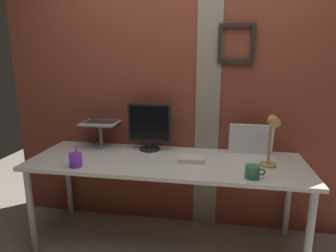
{
  "coord_description": "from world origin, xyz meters",
  "views": [
    {
      "loc": [
        0.22,
        -2.01,
        1.51
      ],
      "look_at": [
        -0.15,
        0.19,
        0.98
      ],
      "focal_mm": 30.61,
      "sensor_mm": 36.0,
      "label": 1
    }
  ],
  "objects": [
    {
      "name": "ground_plane",
      "position": [
        0.0,
        0.0,
        0.0
      ],
      "size": [
        6.0,
        6.0,
        0.0
      ],
      "primitive_type": "plane",
      "color": "gray"
    },
    {
      "name": "whiteboard_panel",
      "position": [
        0.52,
        0.34,
        0.86
      ],
      "size": [
        0.35,
        0.06,
        0.26
      ],
      "primitive_type": "cube",
      "rotation": [
        0.16,
        0.0,
        0.0
      ],
      "color": "white",
      "rests_on": "desk"
    },
    {
      "name": "pen_cup",
      "position": [
        -0.78,
        -0.16,
        0.78
      ],
      "size": [
        0.09,
        0.09,
        0.16
      ],
      "color": "purple",
      "rests_on": "desk"
    },
    {
      "name": "laptop_stand",
      "position": [
        -0.78,
        0.32,
        0.88
      ],
      "size": [
        0.28,
        0.22,
        0.22
      ],
      "color": "gray",
      "rests_on": "desk"
    },
    {
      "name": "desk_lamp",
      "position": [
        0.62,
        0.03,
        0.98
      ],
      "size": [
        0.12,
        0.2,
        0.39
      ],
      "color": "tan",
      "rests_on": "desk"
    },
    {
      "name": "coffee_mug",
      "position": [
        0.48,
        -0.16,
        0.77
      ],
      "size": [
        0.13,
        0.1,
        0.09
      ],
      "color": "#33724C",
      "rests_on": "desk"
    },
    {
      "name": "paper_clutter_stack",
      "position": [
        0.05,
        0.09,
        0.75
      ],
      "size": [
        0.21,
        0.15,
        0.04
      ],
      "primitive_type": "cube",
      "rotation": [
        0.0,
        0.0,
        0.06
      ],
      "color": "silver",
      "rests_on": "desk"
    },
    {
      "name": "laptop",
      "position": [
        -0.78,
        0.4,
        1.01
      ],
      "size": [
        0.31,
        0.33,
        0.23
      ],
      "color": "#ADB2B7",
      "rests_on": "laptop_stand"
    },
    {
      "name": "desk",
      "position": [
        -0.15,
        0.09,
        0.67
      ],
      "size": [
        2.15,
        0.7,
        0.73
      ],
      "color": "silver",
      "rests_on": "ground_plane"
    },
    {
      "name": "monitor",
      "position": [
        -0.33,
        0.32,
        0.95
      ],
      "size": [
        0.37,
        0.18,
        0.41
      ],
      "color": "black",
      "rests_on": "desk"
    },
    {
      "name": "brick_wall_back",
      "position": [
        0.0,
        0.5,
        1.19
      ],
      "size": [
        3.32,
        0.16,
        2.38
      ],
      "color": "brown",
      "rests_on": "ground_plane"
    }
  ]
}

